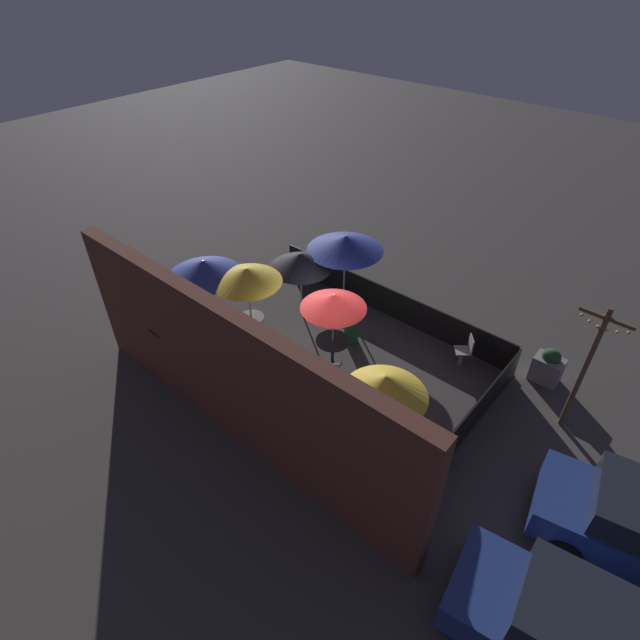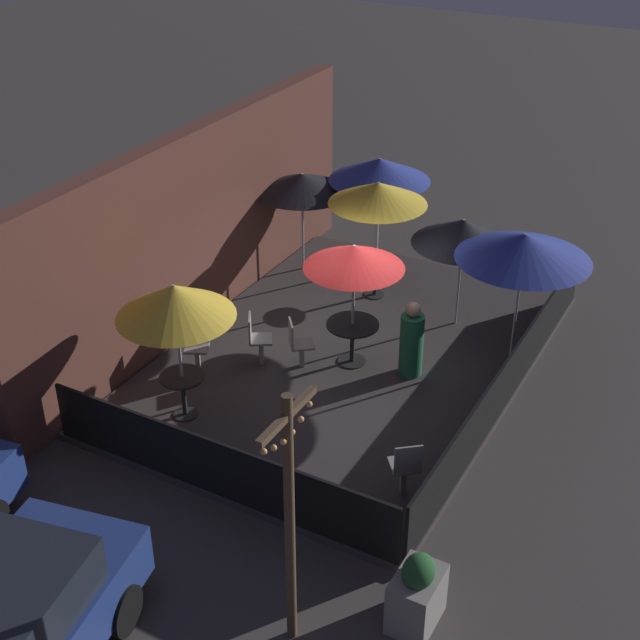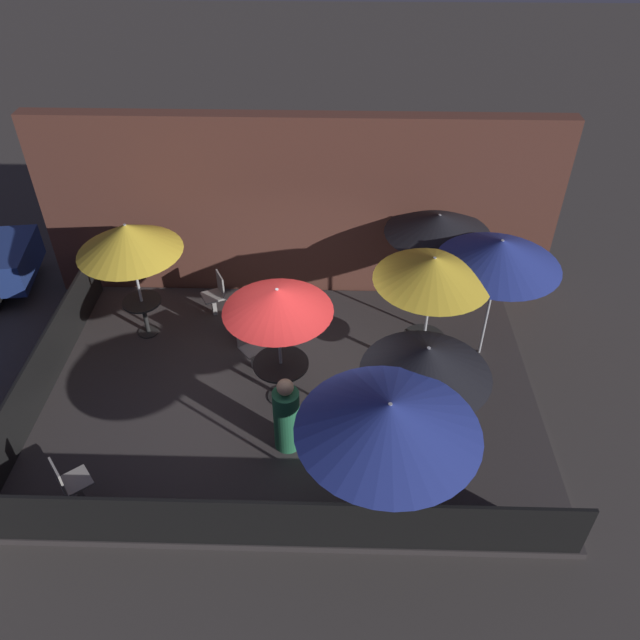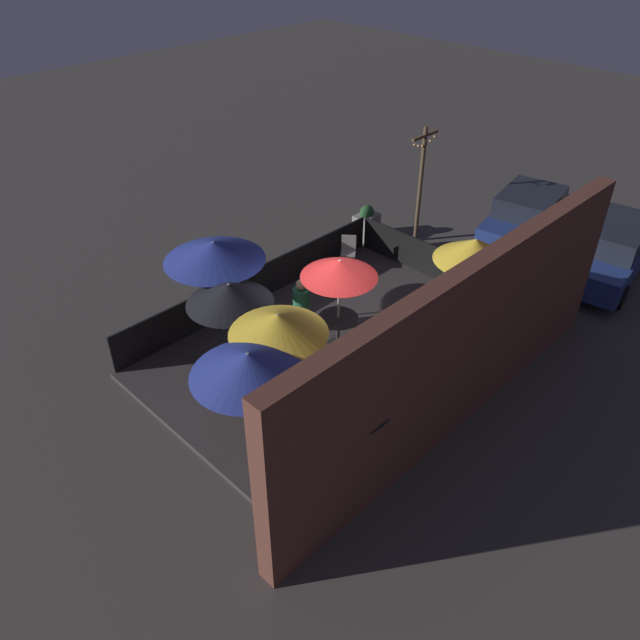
{
  "view_description": "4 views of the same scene",
  "coord_description": "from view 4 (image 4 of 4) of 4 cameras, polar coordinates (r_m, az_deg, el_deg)",
  "views": [
    {
      "loc": [
        -6.5,
        7.81,
        9.49
      ],
      "look_at": [
        0.32,
        -0.12,
        1.36
      ],
      "focal_mm": 28.0,
      "sensor_mm": 36.0,
      "label": 1
    },
    {
      "loc": [
        -11.97,
        -5.99,
        8.67
      ],
      "look_at": [
        -0.91,
        0.08,
        1.31
      ],
      "focal_mm": 50.0,
      "sensor_mm": 36.0,
      "label": 2
    },
    {
      "loc": [
        0.72,
        -7.58,
        7.82
      ],
      "look_at": [
        0.5,
        0.54,
        1.27
      ],
      "focal_mm": 35.0,
      "sensor_mm": 36.0,
      "label": 3
    },
    {
      "loc": [
        8.37,
        7.75,
        9.03
      ],
      "look_at": [
        0.54,
        -0.05,
        1.2
      ],
      "focal_mm": 35.0,
      "sensor_mm": 36.0,
      "label": 4
    }
  ],
  "objects": [
    {
      "name": "building_wall",
      "position": [
        11.91,
        13.01,
        -2.57
      ],
      "size": [
        9.98,
        0.36,
        3.78
      ],
      "color": "brown",
      "rests_on": "ground_plane"
    },
    {
      "name": "patio_chair_2",
      "position": [
        14.2,
        12.37,
        -2.01
      ],
      "size": [
        0.54,
        0.54,
        0.91
      ],
      "rotation": [
        0.0,
        0.0,
        -2.68
      ],
      "color": "gray",
      "rests_on": "patio_deck"
    },
    {
      "name": "patio_deck",
      "position": [
        14.52,
        1.66,
        -2.86
      ],
      "size": [
        8.38,
        5.92,
        0.12
      ],
      "color": "#383333",
      "rests_on": "ground_plane"
    },
    {
      "name": "dining_table_0",
      "position": [
        14.25,
        1.67,
        -0.27
      ],
      "size": [
        0.92,
        0.92,
        0.78
      ],
      "color": "black",
      "rests_on": "patio_deck"
    },
    {
      "name": "patio_chair_0",
      "position": [
        14.12,
        8.24,
        -1.49
      ],
      "size": [
        0.55,
        0.55,
        0.96
      ],
      "rotation": [
        0.0,
        0.0,
        -1.03
      ],
      "color": "gray",
      "rests_on": "patio_deck"
    },
    {
      "name": "ground_plane",
      "position": [
        14.55,
        1.65,
        -3.04
      ],
      "size": [
        60.0,
        60.0,
        0.0
      ],
      "primitive_type": "plane",
      "color": "#423D3A"
    },
    {
      "name": "patio_chair_1",
      "position": [
        14.29,
        5.49,
        -0.93
      ],
      "size": [
        0.56,
        0.56,
        0.91
      ],
      "rotation": [
        0.0,
        0.0,
        -0.9
      ],
      "color": "gray",
      "rests_on": "patio_deck"
    },
    {
      "name": "patio_umbrella_1",
      "position": [
        11.56,
        -3.84,
        -0.37
      ],
      "size": [
        1.9,
        1.9,
        2.39
      ],
      "color": "#B2B2B7",
      "rests_on": "patio_deck"
    },
    {
      "name": "light_post",
      "position": [
        18.6,
        9.21,
        12.58
      ],
      "size": [
        1.1,
        0.12,
        3.5
      ],
      "color": "brown",
      "rests_on": "ground_plane"
    },
    {
      "name": "planter_box",
      "position": [
        19.24,
        4.26,
        8.83
      ],
      "size": [
        0.74,
        0.52,
        1.05
      ],
      "color": "gray",
      "rests_on": "ground_plane"
    },
    {
      "name": "dining_table_2",
      "position": [
        15.29,
        13.16,
        1.3
      ],
      "size": [
        0.71,
        0.71,
        0.76
      ],
      "color": "black",
      "rests_on": "patio_deck"
    },
    {
      "name": "patron_0",
      "position": [
        14.76,
        -1.69,
        1.15
      ],
      "size": [
        0.48,
        0.48,
        1.39
      ],
      "rotation": [
        0.0,
        0.0,
        1.37
      ],
      "color": "#236642",
      "rests_on": "patio_deck"
    },
    {
      "name": "parked_car_0",
      "position": [
        19.73,
        18.41,
        8.96
      ],
      "size": [
        4.12,
        2.4,
        1.62
      ],
      "rotation": [
        0.0,
        0.0,
        0.19
      ],
      "color": "navy",
      "rests_on": "ground_plane"
    },
    {
      "name": "patio_umbrella_6",
      "position": [
        14.14,
        -9.67,
        6.23
      ],
      "size": [
        2.3,
        2.3,
        2.38
      ],
      "color": "#B2B2B7",
      "rests_on": "patio_deck"
    },
    {
      "name": "parked_car_1",
      "position": [
        18.73,
        24.98,
        5.95
      ],
      "size": [
        4.6,
        2.33,
        1.62
      ],
      "rotation": [
        0.0,
        0.0,
        0.15
      ],
      "color": "navy",
      "rests_on": "ground_plane"
    },
    {
      "name": "dining_table_1",
      "position": [
        12.55,
        -3.56,
        -6.26
      ],
      "size": [
        0.74,
        0.74,
        0.76
      ],
      "color": "black",
      "rests_on": "patio_deck"
    },
    {
      "name": "patio_umbrella_3",
      "position": [
        10.5,
        1.59,
        -6.39
      ],
      "size": [
        1.98,
        1.98,
        2.12
      ],
      "color": "#B2B2B7",
      "rests_on": "patio_deck"
    },
    {
      "name": "patio_umbrella_4",
      "position": [
        13.05,
        -8.29,
        2.4
      ],
      "size": [
        1.85,
        1.85,
        2.13
      ],
      "color": "#B2B2B7",
      "rests_on": "patio_deck"
    },
    {
      "name": "patio_umbrella_0",
      "position": [
        13.46,
        1.77,
        4.72
      ],
      "size": [
        1.71,
        1.71,
        2.27
      ],
      "color": "#B2B2B7",
      "rests_on": "patio_deck"
    },
    {
      "name": "fence_front",
      "position": [
        15.97,
        -5.93,
        3.24
      ],
      "size": [
        8.18,
        0.05,
        0.95
      ],
      "color": "black",
      "rests_on": "patio_deck"
    },
    {
      "name": "fence_side_left",
      "position": [
        16.97,
        11.41,
        4.77
      ],
      "size": [
        0.05,
        5.72,
        0.95
      ],
      "color": "black",
      "rests_on": "patio_deck"
    },
    {
      "name": "patio_umbrella_2",
      "position": [
        14.52,
        13.95,
        6.25
      ],
      "size": [
        1.83,
        1.83,
        2.37
      ],
      "color": "#B2B2B7",
      "rests_on": "patio_deck"
    },
    {
      "name": "patio_chair_3",
      "position": [
        17.31,
        2.61,
        6.33
      ],
      "size": [
        0.56,
        0.56,
        0.96
      ],
      "rotation": [
        0.0,
        0.0,
        0.68
      ],
      "color": "gray",
      "rests_on": "patio_deck"
    },
    {
      "name": "patio_umbrella_5",
      "position": [
        10.68,
        -6.59,
        -4.05
      ],
      "size": [
        2.07,
        2.07,
        2.41
      ],
      "color": "#B2B2B7",
      "rests_on": "patio_deck"
    }
  ]
}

